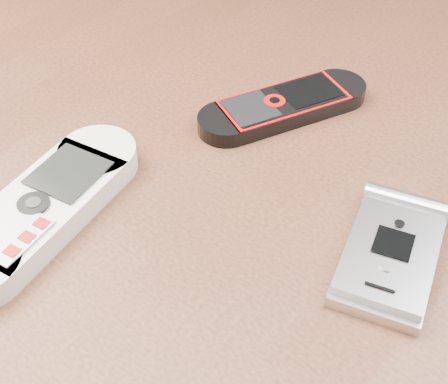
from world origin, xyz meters
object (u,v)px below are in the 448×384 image
Objects in this scene: nokia_black_red at (284,105)px; motorola_razr at (390,254)px; table at (219,287)px; nokia_white at (43,207)px.

nokia_black_red is 0.18m from motorola_razr.
table is 0.17m from motorola_razr.
motorola_razr is at bearing -6.74° from nokia_black_red.
motorola_razr is (0.15, -0.09, 0.00)m from nokia_black_red.
table is 6.52× the size of nokia_white.
nokia_white is (-0.08, -0.09, 0.12)m from table.
table is 0.16m from nokia_black_red.
nokia_white is at bearing -81.24° from nokia_black_red.
table is at bearing -53.60° from nokia_black_red.
motorola_razr is (0.13, 0.03, 0.11)m from table.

